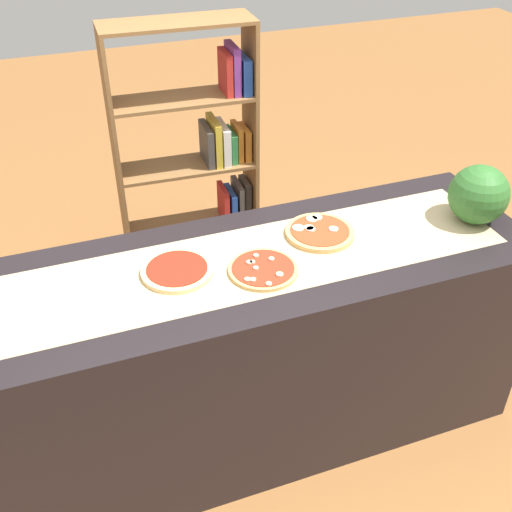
# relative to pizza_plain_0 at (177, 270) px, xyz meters

# --- Properties ---
(ground_plane) EXTENTS (12.00, 12.00, 0.00)m
(ground_plane) POSITION_rel_pizza_plain_0_xyz_m (0.30, -0.02, -0.95)
(ground_plane) COLOR brown
(counter) EXTENTS (2.24, 0.72, 0.93)m
(counter) POSITION_rel_pizza_plain_0_xyz_m (0.30, -0.02, -0.48)
(counter) COLOR black
(counter) RESTS_ON ground_plane
(parchment_paper) EXTENTS (1.97, 0.46, 0.00)m
(parchment_paper) POSITION_rel_pizza_plain_0_xyz_m (0.30, -0.02, -0.01)
(parchment_paper) COLOR tan
(parchment_paper) RESTS_ON counter
(pizza_plain_0) EXTENTS (0.27, 0.27, 0.02)m
(pizza_plain_0) POSITION_rel_pizza_plain_0_xyz_m (0.00, 0.00, 0.00)
(pizza_plain_0) COLOR #E5C17F
(pizza_plain_0) RESTS_ON parchment_paper
(pizza_mushroom_1) EXTENTS (0.26, 0.26, 0.02)m
(pizza_mushroom_1) POSITION_rel_pizza_plain_0_xyz_m (0.30, -0.10, -0.00)
(pizza_mushroom_1) COLOR tan
(pizza_mushroom_1) RESTS_ON parchment_paper
(pizza_mozzarella_2) EXTENTS (0.28, 0.28, 0.03)m
(pizza_mozzarella_2) POSITION_rel_pizza_plain_0_xyz_m (0.61, 0.05, 0.00)
(pizza_mozzarella_2) COLOR tan
(pizza_mozzarella_2) RESTS_ON parchment_paper
(watermelon) EXTENTS (0.25, 0.25, 0.25)m
(watermelon) POSITION_rel_pizza_plain_0_xyz_m (1.26, -0.07, 0.11)
(watermelon) COLOR #2D6628
(watermelon) RESTS_ON counter
(bookshelf) EXTENTS (0.76, 0.29, 1.53)m
(bookshelf) POSITION_rel_pizza_plain_0_xyz_m (0.43, 1.15, -0.22)
(bookshelf) COLOR brown
(bookshelf) RESTS_ON ground_plane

